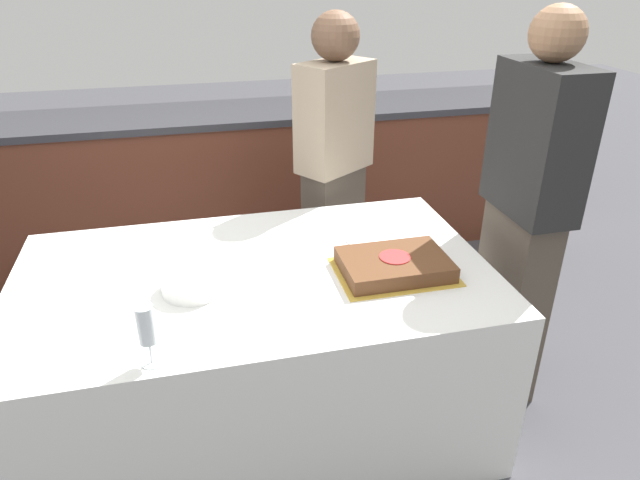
{
  "coord_description": "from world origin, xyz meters",
  "views": [
    {
      "loc": [
        -0.19,
        -1.81,
        1.77
      ],
      "look_at": [
        0.25,
        0.0,
        0.82
      ],
      "focal_mm": 32.0,
      "sensor_mm": 36.0,
      "label": 1
    }
  ],
  "objects_px": {
    "cake": "(394,265)",
    "plate_stack": "(193,283)",
    "person_cutting_cake": "(334,171)",
    "person_seated_right": "(525,215)",
    "wine_glass": "(146,327)"
  },
  "relations": [
    {
      "from": "cake",
      "to": "plate_stack",
      "type": "bearing_deg",
      "value": 176.44
    },
    {
      "from": "cake",
      "to": "person_seated_right",
      "type": "height_order",
      "value": "person_seated_right"
    },
    {
      "from": "wine_glass",
      "to": "person_seated_right",
      "type": "relative_size",
      "value": 0.12
    },
    {
      "from": "cake",
      "to": "person_seated_right",
      "type": "relative_size",
      "value": 0.26
    },
    {
      "from": "cake",
      "to": "plate_stack",
      "type": "height_order",
      "value": "cake"
    },
    {
      "from": "plate_stack",
      "to": "person_cutting_cake",
      "type": "xyz_separation_m",
      "value": [
        0.71,
        0.81,
        0.06
      ]
    },
    {
      "from": "plate_stack",
      "to": "person_cutting_cake",
      "type": "bearing_deg",
      "value": 48.69
    },
    {
      "from": "person_cutting_cake",
      "to": "plate_stack",
      "type": "bearing_deg",
      "value": 14.69
    },
    {
      "from": "cake",
      "to": "wine_glass",
      "type": "bearing_deg",
      "value": -159.05
    },
    {
      "from": "cake",
      "to": "wine_glass",
      "type": "height_order",
      "value": "wine_glass"
    },
    {
      "from": "person_cutting_cake",
      "to": "person_seated_right",
      "type": "relative_size",
      "value": 0.96
    },
    {
      "from": "wine_glass",
      "to": "person_cutting_cake",
      "type": "distance_m",
      "value": 1.45
    },
    {
      "from": "plate_stack",
      "to": "wine_glass",
      "type": "distance_m",
      "value": 0.4
    },
    {
      "from": "plate_stack",
      "to": "wine_glass",
      "type": "xyz_separation_m",
      "value": [
        -0.13,
        -0.37,
        0.1
      ]
    },
    {
      "from": "person_cutting_cake",
      "to": "person_seated_right",
      "type": "height_order",
      "value": "person_seated_right"
    }
  ]
}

